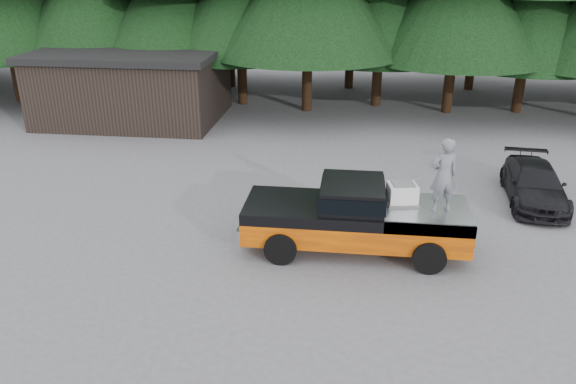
# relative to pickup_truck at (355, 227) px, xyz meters

# --- Properties ---
(ground) EXTENTS (120.00, 120.00, 0.00)m
(ground) POSITION_rel_pickup_truck_xyz_m (-1.61, -0.09, -0.67)
(ground) COLOR #4F4F51
(ground) RESTS_ON ground
(pickup_truck) EXTENTS (6.00, 2.04, 1.33)m
(pickup_truck) POSITION_rel_pickup_truck_xyz_m (0.00, 0.00, 0.00)
(pickup_truck) COLOR #E85B00
(pickup_truck) RESTS_ON ground
(truck_cab) EXTENTS (1.66, 1.90, 0.59)m
(truck_cab) POSITION_rel_pickup_truck_xyz_m (-0.10, 0.00, 0.96)
(truck_cab) COLOR black
(truck_cab) RESTS_ON pickup_truck
(air_compressor) EXTENTS (0.83, 0.73, 0.50)m
(air_compressor) POSITION_rel_pickup_truck_xyz_m (1.18, 0.19, 0.92)
(air_compressor) COLOR silver
(air_compressor) RESTS_ON pickup_truck
(man_on_bed) EXTENTS (0.80, 0.64, 1.91)m
(man_on_bed) POSITION_rel_pickup_truck_xyz_m (2.11, -0.16, 1.62)
(man_on_bed) COLOR slate
(man_on_bed) RESTS_ON pickup_truck
(parked_car) EXTENTS (2.00, 4.22, 1.19)m
(parked_car) POSITION_rel_pickup_truck_xyz_m (5.63, 3.89, -0.07)
(parked_car) COLOR black
(parked_car) RESTS_ON ground
(utility_building) EXTENTS (8.40, 6.40, 3.30)m
(utility_building) POSITION_rel_pickup_truck_xyz_m (-10.61, 11.91, 1.00)
(utility_building) COLOR black
(utility_building) RESTS_ON ground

